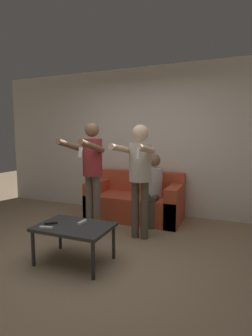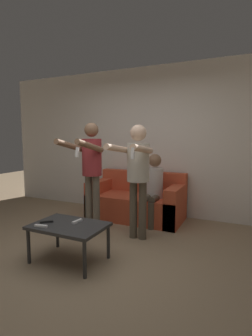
% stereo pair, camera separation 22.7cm
% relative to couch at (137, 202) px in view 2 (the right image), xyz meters
% --- Properties ---
extents(ground_plane, '(14.00, 14.00, 0.00)m').
position_rel_couch_xyz_m(ground_plane, '(0.09, -1.72, -0.28)').
color(ground_plane, '#937A5B').
extents(wall_back, '(6.40, 0.06, 2.70)m').
position_rel_couch_xyz_m(wall_back, '(0.09, 0.44, 1.07)').
color(wall_back, silver).
rests_on(wall_back, ground_plane).
extents(couch, '(1.62, 0.81, 0.81)m').
position_rel_couch_xyz_m(couch, '(0.00, 0.00, 0.00)').
color(couch, '#C64C2D').
rests_on(couch, ground_plane).
extents(person_standing_left, '(0.41, 0.77, 1.65)m').
position_rel_couch_xyz_m(person_standing_left, '(-0.38, -0.88, 0.74)').
color(person_standing_left, '#6B6051').
rests_on(person_standing_left, ground_plane).
extents(person_standing_right, '(0.43, 0.76, 1.60)m').
position_rel_couch_xyz_m(person_standing_right, '(0.38, -0.87, 0.72)').
color(person_standing_right, brown).
rests_on(person_standing_right, ground_plane).
extents(person_seated, '(0.28, 0.51, 1.16)m').
position_rel_couch_xyz_m(person_seated, '(0.36, -0.17, 0.35)').
color(person_seated, brown).
rests_on(person_seated, ground_plane).
extents(coffee_table, '(0.84, 0.58, 0.44)m').
position_rel_couch_xyz_m(coffee_table, '(-0.08, -1.82, 0.11)').
color(coffee_table, '#2D2D2D').
rests_on(coffee_table, ground_plane).
extents(remote_near, '(0.15, 0.06, 0.02)m').
position_rel_couch_xyz_m(remote_near, '(-0.31, -2.02, 0.17)').
color(remote_near, white).
rests_on(remote_near, coffee_table).
extents(remote_mid, '(0.14, 0.13, 0.02)m').
position_rel_couch_xyz_m(remote_mid, '(-0.35, -1.88, 0.17)').
color(remote_mid, black).
rests_on(remote_mid, coffee_table).
extents(remote_far, '(0.05, 0.15, 0.02)m').
position_rel_couch_xyz_m(remote_far, '(-0.04, -1.71, 0.17)').
color(remote_far, white).
rests_on(remote_far, coffee_table).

